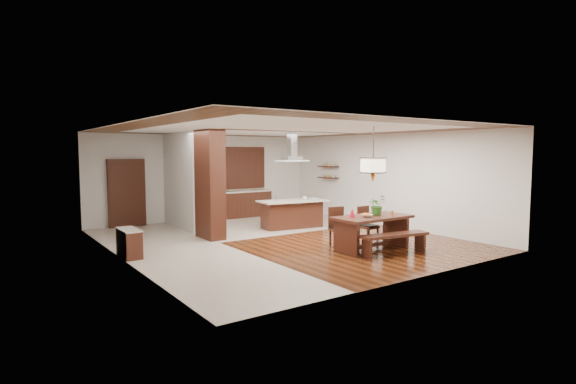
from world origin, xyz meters
TOP-DOWN VIEW (x-y plane):
  - room_shell at (0.00, 0.00)m, footprint 9.00×9.04m
  - tile_hallway at (-2.75, 0.00)m, footprint 2.50×9.00m
  - tile_kitchen at (1.25, 2.50)m, footprint 5.50×4.00m
  - soffit_band at (0.00, 0.00)m, footprint 8.00×9.00m
  - partition_pier at (-1.40, 1.20)m, footprint 0.45×1.00m
  - partition_stub at (-1.40, 3.30)m, footprint 0.18×2.40m
  - hallway_console at (-3.81, 0.20)m, footprint 0.37×0.88m
  - hallway_doorway at (-2.70, 4.40)m, footprint 1.10×0.20m
  - rear_counter at (1.00, 4.20)m, footprint 2.60×0.62m
  - kitchen_window at (1.00, 4.46)m, footprint 2.60×0.08m
  - shelf_lower at (3.87, 2.60)m, footprint 0.26×0.90m
  - shelf_upper at (3.87, 2.60)m, footprint 0.26×0.90m
  - dining_table at (1.15, -2.27)m, footprint 1.93×0.98m
  - dining_bench at (1.16, -2.96)m, footprint 1.75×0.65m
  - dining_chair_left at (0.66, -1.68)m, footprint 0.49×0.49m
  - dining_chair_right at (1.62, -1.67)m, footprint 0.43×0.43m
  - pendant_lantern at (1.15, -2.27)m, footprint 0.64×0.64m
  - foliage_plant at (1.39, -2.18)m, footprint 0.45×0.40m
  - fruit_bowl at (0.92, -2.32)m, footprint 0.31×0.31m
  - napkin_cone at (0.60, -2.16)m, footprint 0.19×0.19m
  - gold_ornament at (1.73, -2.37)m, footprint 0.07×0.07m
  - kitchen_island at (1.36, 1.30)m, footprint 2.18×1.18m
  - range_hood at (1.36, 1.31)m, footprint 0.90×0.55m
  - island_cup at (1.76, 1.19)m, footprint 0.16×0.16m
  - microwave at (0.23, 4.21)m, footprint 0.67×0.54m

SIDE VIEW (x-z plane):
  - tile_hallway at x=-2.75m, z-range 0.00..0.01m
  - tile_kitchen at x=1.25m, z-range 0.00..0.01m
  - dining_bench at x=1.16m, z-range 0.00..0.48m
  - hallway_console at x=-3.81m, z-range 0.00..0.63m
  - kitchen_island at x=1.36m, z-range 0.01..0.87m
  - dining_chair_right at x=1.62m, z-range 0.00..0.93m
  - rear_counter at x=1.00m, z-range 0.00..0.95m
  - dining_chair_left at x=0.66m, z-range 0.00..0.98m
  - dining_table at x=1.15m, z-range 0.19..0.99m
  - fruit_bowl at x=0.92m, z-range 0.80..0.86m
  - gold_ornament at x=1.73m, z-range 0.80..0.89m
  - island_cup at x=1.76m, z-range 0.86..0.96m
  - napkin_cone at x=0.60m, z-range 0.80..1.02m
  - foliage_plant at x=1.39m, z-range 0.80..1.28m
  - hallway_doorway at x=-2.70m, z-range 0.00..2.10m
  - microwave at x=0.23m, z-range 0.95..1.27m
  - shelf_lower at x=3.87m, z-range 1.38..1.42m
  - partition_pier at x=-1.40m, z-range 0.00..2.90m
  - partition_stub at x=-1.40m, z-range 0.00..2.90m
  - kitchen_window at x=1.00m, z-range 1.00..2.50m
  - shelf_upper at x=3.87m, z-range 1.78..1.82m
  - room_shell at x=0.00m, z-range 0.60..3.52m
  - pendant_lantern at x=1.15m, z-range 1.59..2.90m
  - range_hood at x=1.36m, z-range 2.03..2.90m
  - soffit_band at x=0.00m, z-range 2.88..2.89m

